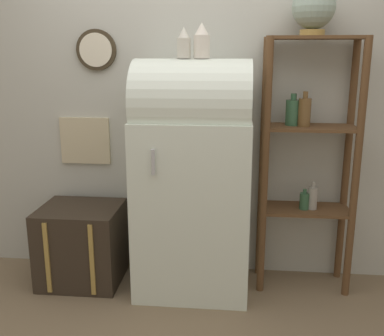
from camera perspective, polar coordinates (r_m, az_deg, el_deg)
name	(u,v)px	position (r m, az deg, el deg)	size (l,w,h in m)	color
ground_plane	(189,304)	(3.13, -0.37, -16.94)	(12.00, 12.00, 0.00)	#7A664C
wall_back	(197,93)	(3.26, 0.60, 9.47)	(7.00, 0.09, 2.70)	#B7B7AD
refrigerator	(193,176)	(3.04, 0.11, -1.06)	(0.77, 0.63, 1.60)	silver
suitcase_trunk	(82,244)	(3.40, -13.81, -9.36)	(0.57, 0.50, 0.56)	#33281E
shelf_unit	(307,151)	(3.14, 14.41, 2.14)	(0.64, 0.31, 1.73)	brown
globe	(314,8)	(3.10, 15.20, 19.00)	(0.27, 0.27, 0.31)	#AD8942
vase_left	(184,44)	(2.92, -1.04, 15.49)	(0.09, 0.09, 0.19)	beige
vase_center	(202,42)	(2.92, 1.25, 15.74)	(0.10, 0.10, 0.22)	silver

